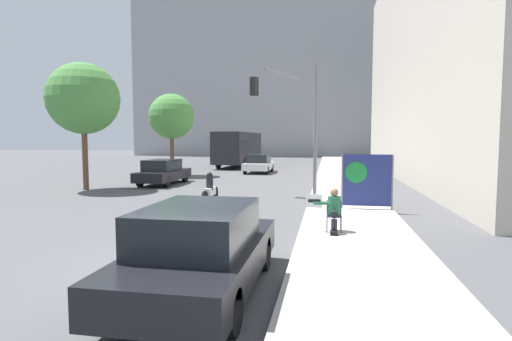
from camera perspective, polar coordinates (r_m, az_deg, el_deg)
The scene contains 15 objects.
ground_plane at distance 8.55m, azimuth -10.68°, elevation -13.30°, with size 160.00×160.00×0.00m, color #4F4F51.
sidewalk_curb at distance 22.76m, azimuth 12.12°, elevation -2.02°, with size 3.04×90.00×0.13m, color #B7B2A8.
building_backdrop_far at distance 67.22m, azimuth 6.04°, elevation 13.87°, with size 52.00×12.00×27.22m.
building_backdrop_right at distance 29.60m, azimuth 29.65°, elevation 14.42°, with size 10.00×32.00×16.01m.
seated_protester at distance 10.90m, azimuth 10.98°, elevation -5.41°, with size 0.95×0.77×1.16m.
pedestrian_behind at distance 15.89m, azimuth 15.23°, elevation -1.52°, with size 0.34×0.34×1.68m.
protest_banner at distance 14.68m, azimuth 15.51°, elevation -1.34°, with size 1.79×0.06×1.94m.
traffic_light_pole at distance 17.57m, azimuth 4.98°, elevation 8.82°, with size 3.11×2.87×5.60m.
parked_car_curbside at distance 6.88m, azimuth -7.90°, elevation -11.16°, with size 1.89×4.42×1.52m.
car_on_road_nearest at distance 23.64m, azimuth -13.13°, elevation -0.20°, with size 1.79×4.51×1.45m.
car_on_road_midblock at distance 31.09m, azimuth 0.39°, elevation 0.99°, with size 1.89×4.24×1.43m.
city_bus_on_road at distance 38.73m, azimuth -2.46°, elevation 3.39°, with size 2.57×10.88×3.26m.
motorcycle_on_road at distance 16.31m, azimuth -6.60°, elevation -2.78°, with size 0.28×2.08×1.28m.
street_tree_near_curb at distance 22.39m, azimuth -23.46°, elevation 9.37°, with size 3.61×3.61×6.48m.
street_tree_midblock at distance 28.99m, azimuth -11.98°, elevation 7.53°, with size 3.17×3.17×5.80m.
Camera 1 is at (2.94, -7.60, 2.60)m, focal length 28.00 mm.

